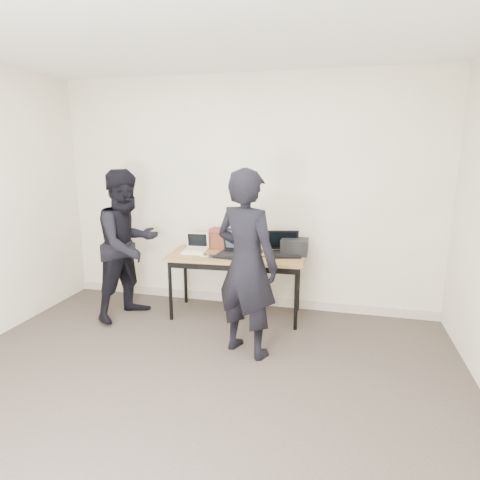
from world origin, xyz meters
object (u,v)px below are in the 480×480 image
(person_typist, at_px, (247,264))
(laptop_beige, at_px, (195,248))
(leather_satchel, at_px, (226,238))
(laptop_center, at_px, (235,250))
(laptop_right, at_px, (283,249))
(person_observer, at_px, (128,245))
(desk, at_px, (236,260))
(equipment_box, at_px, (295,247))

(person_typist, bearing_deg, laptop_beige, -23.53)
(leather_satchel, bearing_deg, laptop_beige, -139.42)
(laptop_center, distance_m, laptop_right, 0.54)
(laptop_right, distance_m, person_observer, 1.73)
(laptop_center, height_order, laptop_right, laptop_center)
(desk, relative_size, leather_satchel, 4.13)
(desk, xyz_separation_m, person_typist, (0.30, -0.80, 0.20))
(desk, xyz_separation_m, laptop_center, (-0.00, -0.02, 0.12))
(desk, bearing_deg, person_typist, -72.38)
(laptop_beige, bearing_deg, laptop_right, 3.85)
(laptop_center, height_order, person_observer, person_observer)
(person_typist, bearing_deg, equipment_box, -85.86)
(equipment_box, height_order, person_observer, person_observer)
(laptop_right, relative_size, equipment_box, 1.41)
(person_typist, distance_m, person_observer, 1.55)
(desk, bearing_deg, laptop_center, -103.67)
(laptop_right, bearing_deg, laptop_beige, 174.67)
(laptop_right, xyz_separation_m, person_typist, (-0.21, -0.94, 0.08))
(laptop_center, relative_size, person_observer, 0.24)
(laptop_center, xyz_separation_m, laptop_right, (0.52, 0.16, -0.00))
(laptop_beige, distance_m, person_typist, 1.13)
(laptop_right, height_order, equipment_box, laptop_right)
(laptop_right, bearing_deg, person_observer, -178.83)
(equipment_box, bearing_deg, laptop_beige, -170.53)
(desk, relative_size, laptop_center, 3.80)
(laptop_center, bearing_deg, equipment_box, 25.18)
(leather_satchel, relative_size, person_observer, 0.22)
(laptop_right, height_order, person_typist, person_typist)
(leather_satchel, bearing_deg, equipment_box, 1.65)
(person_observer, bearing_deg, desk, -54.13)
(equipment_box, bearing_deg, laptop_center, -161.27)
(equipment_box, relative_size, person_typist, 0.17)
(desk, height_order, leather_satchel, leather_satchel)
(person_observer, bearing_deg, leather_satchel, -40.32)
(laptop_right, relative_size, leather_satchel, 1.13)
(laptop_beige, bearing_deg, equipment_box, 5.57)
(leather_satchel, distance_m, person_observer, 1.11)
(person_observer, bearing_deg, laptop_center, -55.15)
(laptop_beige, bearing_deg, leather_satchel, 32.50)
(laptop_right, xyz_separation_m, person_observer, (-1.67, -0.42, 0.05))
(equipment_box, bearing_deg, person_observer, -165.15)
(equipment_box, bearing_deg, leather_satchel, 177.48)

